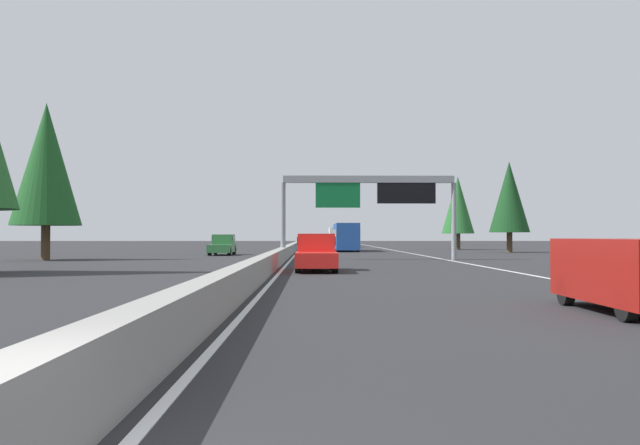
% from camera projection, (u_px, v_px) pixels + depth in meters
% --- Properties ---
extents(ground_plane, '(320.00, 320.00, 0.00)m').
position_uv_depth(ground_plane, '(293.00, 255.00, 64.37)').
color(ground_plane, '#262628').
extents(median_barrier, '(180.00, 0.56, 0.90)m').
position_uv_depth(median_barrier, '(295.00, 246.00, 84.37)').
color(median_barrier, gray).
rests_on(median_barrier, ground).
extents(shoulder_stripe_right, '(160.00, 0.16, 0.01)m').
position_uv_depth(shoulder_stripe_right, '(403.00, 252.00, 74.49)').
color(shoulder_stripe_right, silver).
rests_on(shoulder_stripe_right, ground).
extents(shoulder_stripe_median, '(160.00, 0.16, 0.01)m').
position_uv_depth(shoulder_stripe_median, '(298.00, 252.00, 74.37)').
color(shoulder_stripe_median, silver).
rests_on(shoulder_stripe_median, ground).
extents(sign_gantry_overhead, '(0.50, 12.68, 6.06)m').
position_uv_depth(sign_gantry_overhead, '(371.00, 193.00, 50.04)').
color(sign_gantry_overhead, gray).
rests_on(sign_gantry_overhead, ground).
extents(minivan_mid_right, '(5.00, 1.95, 1.69)m').
position_uv_depth(minivan_mid_right, '(630.00, 271.00, 15.90)').
color(minivan_mid_right, maroon).
rests_on(minivan_mid_right, ground).
extents(pickup_mid_left, '(5.60, 2.00, 1.86)m').
position_uv_depth(pickup_mid_left, '(316.00, 253.00, 34.76)').
color(pickup_mid_left, red).
rests_on(pickup_mid_left, ground).
extents(bus_far_right, '(11.50, 2.55, 3.10)m').
position_uv_depth(bus_far_right, '(346.00, 236.00, 78.77)').
color(bus_far_right, '#1E4793').
rests_on(bus_far_right, ground).
extents(sedan_far_left, '(4.40, 1.80, 1.47)m').
position_uv_depth(sedan_far_left, '(333.00, 242.00, 117.56)').
color(sedan_far_left, maroon).
rests_on(sedan_far_left, ground).
extents(box_truck_distant_b, '(8.50, 2.40, 2.95)m').
position_uv_depth(box_truck_distant_b, '(337.00, 236.00, 108.12)').
color(box_truck_distant_b, white).
rests_on(box_truck_distant_b, ground).
extents(sedan_far_center, '(4.40, 1.80, 1.47)m').
position_uv_depth(sedan_far_center, '(311.00, 242.00, 121.45)').
color(sedan_far_center, '#AD931E').
rests_on(sedan_far_center, ground).
extents(oncoming_near, '(5.60, 2.00, 1.86)m').
position_uv_depth(oncoming_near, '(223.00, 245.00, 63.04)').
color(oncoming_near, '#2D6B38').
rests_on(oncoming_near, ground).
extents(conifer_right_mid, '(4.19, 4.19, 9.53)m').
position_uv_depth(conifer_right_mid, '(509.00, 197.00, 72.68)').
color(conifer_right_mid, '#4C3823').
rests_on(conifer_right_mid, ground).
extents(conifer_right_far, '(4.03, 4.03, 9.15)m').
position_uv_depth(conifer_right_far, '(458.00, 205.00, 86.70)').
color(conifer_right_far, '#4C3823').
rests_on(conifer_right_far, ground).
extents(conifer_left_near, '(4.98, 4.98, 11.33)m').
position_uv_depth(conifer_left_near, '(46.00, 164.00, 49.94)').
color(conifer_left_near, '#4C3823').
rests_on(conifer_left_near, ground).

